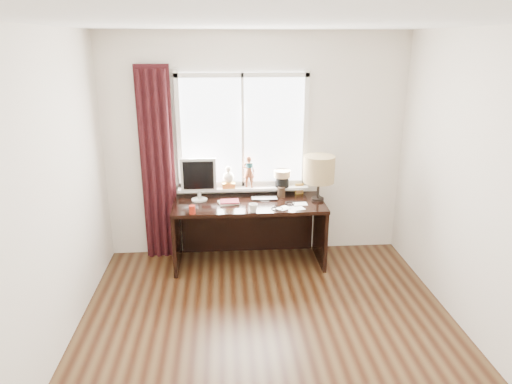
{
  "coord_description": "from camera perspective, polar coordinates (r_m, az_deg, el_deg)",
  "views": [
    {
      "loc": [
        -0.38,
        -3.2,
        2.49
      ],
      "look_at": [
        -0.05,
        1.25,
        1.0
      ],
      "focal_mm": 32.0,
      "sensor_mm": 36.0,
      "label": 1
    }
  ],
  "objects": [
    {
      "name": "notebook_stack",
      "position": [
        5.12,
        -3.41,
        -1.26
      ],
      "size": [
        0.25,
        0.2,
        0.03
      ],
      "color": "beige",
      "rests_on": "desk"
    },
    {
      "name": "wall_back",
      "position": [
        5.35,
        -0.06,
        5.6
      ],
      "size": [
        3.5,
        0.0,
        2.6
      ],
      "primitive_type": "cube",
      "rotation": [
        1.57,
        0.0,
        0.0
      ],
      "color": "silver",
      "rests_on": "ground"
    },
    {
      "name": "wall_left",
      "position": [
        3.68,
        -25.86,
        -2.32
      ],
      "size": [
        0.0,
        4.0,
        2.6
      ],
      "primitive_type": "cube",
      "rotation": [
        1.57,
        0.0,
        1.57
      ],
      "color": "silver",
      "rests_on": "ground"
    },
    {
      "name": "red_cup",
      "position": [
        4.85,
        -7.98,
        -2.19
      ],
      "size": [
        0.07,
        0.07,
        0.09
      ],
      "primitive_type": "cylinder",
      "color": "maroon",
      "rests_on": "desk"
    },
    {
      "name": "monitor",
      "position": [
        5.17,
        -7.2,
        1.89
      ],
      "size": [
        0.4,
        0.18,
        0.49
      ],
      "color": "beige",
      "rests_on": "desk"
    },
    {
      "name": "window",
      "position": [
        5.29,
        -1.6,
        5.51
      ],
      "size": [
        1.52,
        0.22,
        1.4
      ],
      "color": "white",
      "rests_on": "ground"
    },
    {
      "name": "laptop",
      "position": [
        5.24,
        1.06,
        -0.81
      ],
      "size": [
        0.3,
        0.2,
        0.02
      ],
      "primitive_type": "imported",
      "rotation": [
        0.0,
        0.0,
        -0.03
      ],
      "color": "silver",
      "rests_on": "desk"
    },
    {
      "name": "curtain",
      "position": [
        5.34,
        -12.21,
        3.12
      ],
      "size": [
        0.38,
        0.09,
        2.25
      ],
      "color": "black",
      "rests_on": "floor"
    },
    {
      "name": "icon_frame",
      "position": [
        5.43,
        5.43,
        0.4
      ],
      "size": [
        0.1,
        0.03,
        0.13
      ],
      "color": "gold",
      "rests_on": "desk"
    },
    {
      "name": "ceiling",
      "position": [
        3.23,
        2.7,
        20.42
      ],
      "size": [
        3.5,
        4.0,
        0.0
      ],
      "primitive_type": "cube",
      "color": "white",
      "rests_on": "wall_back"
    },
    {
      "name": "desk",
      "position": [
        5.32,
        -0.92,
        -3.44
      ],
      "size": [
        1.7,
        0.7,
        0.75
      ],
      "color": "black",
      "rests_on": "floor"
    },
    {
      "name": "wall_right",
      "position": [
        4.02,
        27.98,
        -0.95
      ],
      "size": [
        0.0,
        4.0,
        2.6
      ],
      "primitive_type": "cube",
      "rotation": [
        1.57,
        0.0,
        1.57
      ],
      "color": "silver",
      "rests_on": "ground"
    },
    {
      "name": "table_lamp",
      "position": [
        5.15,
        7.88,
        2.78
      ],
      "size": [
        0.35,
        0.35,
        0.52
      ],
      "color": "black",
      "rests_on": "desk"
    },
    {
      "name": "brush_holder",
      "position": [
        5.31,
        3.17,
        0.0
      ],
      "size": [
        0.09,
        0.09,
        0.25
      ],
      "color": "black",
      "rests_on": "desk"
    },
    {
      "name": "floor",
      "position": [
        4.07,
        2.13,
        -19.24
      ],
      "size": [
        3.5,
        4.0,
        0.0
      ],
      "primitive_type": "cube",
      "color": "#4D351C",
      "rests_on": "ground"
    },
    {
      "name": "loose_papers",
      "position": [
        5.02,
        4.74,
        -1.85
      ],
      "size": [
        0.37,
        0.28,
        0.0
      ],
      "color": "white",
      "rests_on": "desk"
    },
    {
      "name": "mug",
      "position": [
        4.84,
        -0.35,
        -1.97
      ],
      "size": [
        0.13,
        0.13,
        0.1
      ],
      "primitive_type": "imported",
      "rotation": [
        0.0,
        0.0,
        1.0
      ],
      "color": "white",
      "rests_on": "desk"
    },
    {
      "name": "desk_cables",
      "position": [
        5.08,
        2.45,
        -1.53
      ],
      "size": [
        0.5,
        0.52,
        0.01
      ],
      "color": "black",
      "rests_on": "desk"
    }
  ]
}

